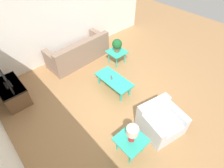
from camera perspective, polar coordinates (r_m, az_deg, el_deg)
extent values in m
plane|color=#A87A4C|center=(5.13, 4.38, -4.08)|extent=(14.00, 14.00, 0.00)
cube|color=white|center=(6.42, -15.88, 19.93)|extent=(0.12, 7.20, 2.70)
cube|color=gray|center=(6.45, -10.87, 9.42)|extent=(1.00, 2.24, 0.45)
cube|color=gray|center=(5.99, -9.45, 11.56)|extent=(0.33, 2.20, 0.40)
cube|color=gray|center=(6.78, -4.39, 15.45)|extent=(0.88, 0.25, 0.26)
cube|color=gray|center=(5.87, -19.09, 8.02)|extent=(0.88, 0.25, 0.26)
cube|color=silver|center=(4.46, 15.55, -12.43)|extent=(1.02, 1.03, 0.40)
cube|color=silver|center=(4.32, 13.48, -6.88)|extent=(0.37, 0.90, 0.28)
cube|color=silver|center=(4.06, 12.53, -12.50)|extent=(0.88, 0.33, 0.18)
cube|color=silver|center=(4.43, 19.69, -8.10)|extent=(0.88, 0.33, 0.18)
cube|color=#2DB79E|center=(5.06, 0.63, 1.47)|extent=(1.16, 0.53, 0.04)
cylinder|color=#2DB79E|center=(5.05, 5.83, -2.14)|extent=(0.05, 0.05, 0.37)
cylinder|color=#2DB79E|center=(5.56, -1.47, 3.28)|extent=(0.05, 0.05, 0.37)
cylinder|color=#2DB79E|center=(4.88, 2.98, -4.13)|extent=(0.05, 0.05, 0.37)
cylinder|color=#2DB79E|center=(5.40, -4.27, 1.66)|extent=(0.05, 0.05, 0.37)
cube|color=#2DB79E|center=(6.06, 1.61, 10.44)|extent=(0.58, 0.58, 0.04)
cylinder|color=#2DB79E|center=(6.20, 4.19, 8.49)|extent=(0.04, 0.04, 0.44)
cylinder|color=#2DB79E|center=(6.42, 1.65, 10.04)|extent=(0.04, 0.04, 0.44)
cylinder|color=#2DB79E|center=(5.97, 1.47, 7.03)|extent=(0.04, 0.04, 0.44)
cylinder|color=#2DB79E|center=(6.21, -1.06, 8.67)|extent=(0.04, 0.04, 0.44)
cube|color=#2DB79E|center=(3.82, 6.24, -17.68)|extent=(0.58, 0.58, 0.04)
cylinder|color=#2DB79E|center=(4.06, 10.16, -19.31)|extent=(0.04, 0.04, 0.44)
cylinder|color=#2DB79E|center=(4.16, 5.89, -15.86)|extent=(0.04, 0.04, 0.44)
cylinder|color=#2DB79E|center=(3.91, 6.06, -22.98)|extent=(0.04, 0.04, 0.44)
cylinder|color=#2DB79E|center=(4.02, 1.74, -19.20)|extent=(0.04, 0.04, 0.44)
cube|color=brown|center=(5.57, -29.72, -2.41)|extent=(1.02, 0.59, 0.57)
cube|color=black|center=(5.40, -30.68, -0.47)|extent=(1.04, 0.61, 0.04)
cube|color=black|center=(5.39, -30.79, -0.24)|extent=(0.32, 0.16, 0.02)
cube|color=black|center=(5.24, -31.87, 1.62)|extent=(0.95, 0.02, 0.50)
cube|color=black|center=(5.24, -31.75, 1.68)|extent=(0.92, 0.04, 0.47)
cylinder|color=brown|center=(6.01, 1.63, 11.17)|extent=(0.17, 0.17, 0.15)
sphere|color=#195B28|center=(5.89, 1.67, 12.93)|extent=(0.33, 0.33, 0.33)
cylinder|color=red|center=(3.70, 6.41, -16.66)|extent=(0.14, 0.14, 0.24)
cylinder|color=beige|center=(3.52, 6.68, -14.99)|extent=(0.25, 0.25, 0.17)
cube|color=#4C4C51|center=(5.09, -0.16, 2.16)|extent=(0.16, 0.12, 0.02)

